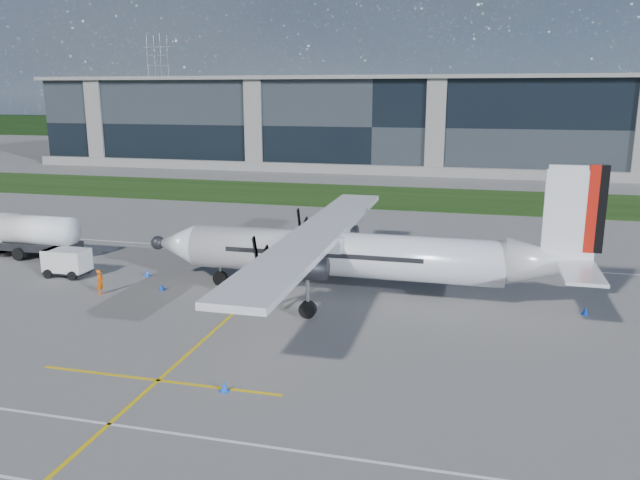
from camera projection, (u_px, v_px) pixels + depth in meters
ground at (328, 206)px, 72.75m from camera, size 400.00×400.00×0.00m
grass_strip at (342, 195)px, 80.29m from camera, size 400.00×18.00×0.04m
terminal_building at (381, 124)px, 108.75m from camera, size 120.00×20.00×15.00m
tree_line at (415, 131)px, 166.39m from camera, size 400.00×6.00×6.00m
pylon_west at (159, 86)px, 192.14m from camera, size 9.00×4.60×30.00m
yellow_taxiway_centerline at (270, 281)px, 43.73m from camera, size 0.20×70.00×0.01m
turboprop_aircraft at (359, 229)px, 39.41m from camera, size 28.70×29.76×8.93m
fuel_tanker_truck at (20, 235)px, 50.17m from camera, size 9.01×2.93×3.38m
baggage_tug at (67, 263)px, 44.77m from camera, size 3.28×1.97×1.97m
ground_crew_person at (100, 280)px, 40.72m from camera, size 0.57×0.79×1.89m
safety_cone_portwing at (224, 386)px, 27.55m from camera, size 0.36×0.36×0.50m
safety_cone_stbdwing at (362, 241)px, 54.63m from camera, size 0.36×0.36×0.50m
safety_cone_tail at (585, 311)px, 37.10m from camera, size 0.36×0.36×0.50m
safety_cone_nose_port at (162, 287)px, 41.69m from camera, size 0.36×0.36×0.50m
safety_cone_fwd at (147, 273)px, 44.82m from camera, size 0.36×0.36×0.50m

